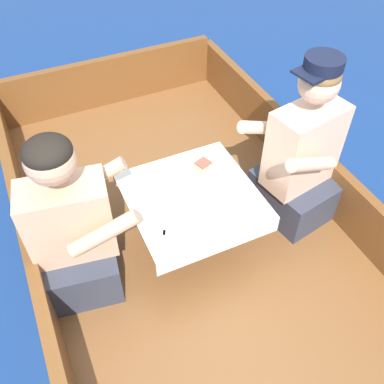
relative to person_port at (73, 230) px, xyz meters
The scene contains 21 objects.
ground_plane 0.93m from the person_port, ahead, with size 60.00×60.00×0.00m, color navy.
boat_deck 0.83m from the person_port, ahead, with size 1.80×3.06×0.28m, color brown.
gunwale_port 0.32m from the person_port, 166.03° to the left, with size 0.06×3.06×0.34m, color brown.
gunwale_starboard 1.53m from the person_port, ahead, with size 0.06×3.06×0.34m, color brown.
bow_coaming 1.70m from the person_port, 67.67° to the left, with size 1.68×0.06×0.39m, color brown.
cockpit_table 0.64m from the person_port, ahead, with size 0.68×0.67×0.35m.
person_port is the anchor object (origin of this frame).
person_starboard 1.28m from the person_port, ahead, with size 0.57×0.52×1.04m.
plate_sandwich 0.80m from the person_port, 11.81° to the left, with size 0.18×0.18×0.01m.
plate_bread 0.48m from the person_port, 11.24° to the left, with size 0.21×0.21×0.01m.
sandwich 0.80m from the person_port, 11.81° to the left, with size 0.11×0.11×0.05m.
bowl_port_near 0.79m from the person_port, 13.50° to the right, with size 0.13×0.13×0.04m.
bowl_starboard_near 0.61m from the person_port, ahead, with size 0.14×0.14×0.04m.
coffee_cup_port 0.39m from the person_port, 10.67° to the right, with size 0.09×0.06×0.05m.
coffee_cup_starboard 0.62m from the person_port, 21.36° to the right, with size 0.10×0.07×0.07m.
coffee_cup_center 0.64m from the person_port, 23.07° to the left, with size 0.09×0.06×0.06m.
tin_can 0.48m from the person_port, 29.51° to the left, with size 0.07×0.07×0.05m.
utensil_fork_port 0.44m from the person_port, 29.37° to the right, with size 0.09×0.16×0.00m.
utensil_spoon_port 0.61m from the person_port, ahead, with size 0.16×0.08×0.01m.
utensil_knife_port 0.75m from the person_port, ahead, with size 0.13×0.13×0.00m.
utensil_knife_starboard 0.79m from the person_port, ahead, with size 0.17×0.06×0.00m.
Camera 1 is at (-0.66, -1.49, 2.28)m, focal length 40.00 mm.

